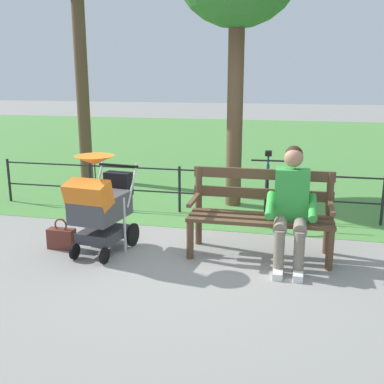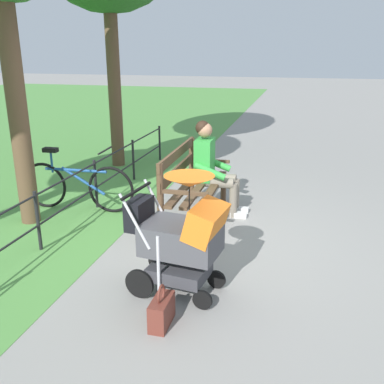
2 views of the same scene
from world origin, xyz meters
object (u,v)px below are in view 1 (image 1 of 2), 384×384
person_on_bench (291,203)px  bicycle (267,190)px  handbag (62,238)px  park_bench (261,209)px  stroller (100,203)px

person_on_bench → bicycle: (0.37, -1.85, -0.31)m
person_on_bench → handbag: bearing=3.0°
handbag → bicycle: bicycle is taller
person_on_bench → park_bench: bearing=-33.8°
park_bench → person_on_bench: person_on_bench is taller
stroller → bicycle: bearing=-130.7°
park_bench → bicycle: (0.04, -1.63, -0.16)m
person_on_bench → stroller: bearing=4.5°
park_bench → bicycle: park_bench is taller
park_bench → handbag: park_bench is taller
person_on_bench → bicycle: person_on_bench is taller
stroller → park_bench: bearing=-167.7°
person_on_bench → stroller: person_on_bench is taller
stroller → handbag: (0.53, -0.03, -0.47)m
park_bench → bicycle: size_ratio=0.97×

